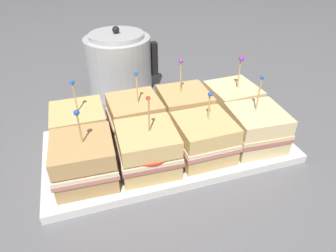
% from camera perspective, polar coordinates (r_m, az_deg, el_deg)
% --- Properties ---
extents(ground_plane, '(6.00, 6.00, 0.00)m').
position_cam_1_polar(ground_plane, '(0.69, 0.00, -4.45)').
color(ground_plane, slate).
extents(serving_platter, '(0.54, 0.27, 0.02)m').
position_cam_1_polar(serving_platter, '(0.69, 0.00, -3.87)').
color(serving_platter, silver).
rests_on(serving_platter, ground_plane).
extents(sandwich_front_far_left, '(0.12, 0.12, 0.16)m').
position_cam_1_polar(sandwich_front_far_left, '(0.59, -15.65, -6.40)').
color(sandwich_front_far_left, tan).
rests_on(sandwich_front_far_left, serving_platter).
extents(sandwich_front_center_left, '(0.12, 0.12, 0.17)m').
position_cam_1_polar(sandwich_front_center_left, '(0.59, -3.91, -4.48)').
color(sandwich_front_center_left, tan).
rests_on(sandwich_front_center_left, serving_platter).
extents(sandwich_front_center_right, '(0.12, 0.12, 0.15)m').
position_cam_1_polar(sandwich_front_center_right, '(0.63, 6.83, -2.31)').
color(sandwich_front_center_right, tan).
rests_on(sandwich_front_center_right, serving_platter).
extents(sandwich_front_far_right, '(0.12, 0.12, 0.16)m').
position_cam_1_polar(sandwich_front_far_right, '(0.68, 16.37, -0.42)').
color(sandwich_front_far_right, beige).
rests_on(sandwich_front_far_right, serving_platter).
extents(sandwich_back_far_left, '(0.12, 0.12, 0.16)m').
position_cam_1_polar(sandwich_back_far_left, '(0.69, -16.52, -0.07)').
color(sandwich_back_far_left, tan).
rests_on(sandwich_back_far_left, serving_platter).
extents(sandwich_back_center_left, '(0.12, 0.12, 0.16)m').
position_cam_1_polar(sandwich_back_center_left, '(0.69, -6.28, 1.66)').
color(sandwich_back_center_left, tan).
rests_on(sandwich_back_center_left, serving_platter).
extents(sandwich_back_center_right, '(0.12, 0.12, 0.17)m').
position_cam_1_polar(sandwich_back_center_right, '(0.72, 3.10, 3.29)').
color(sandwich_back_center_right, tan).
rests_on(sandwich_back_center_right, serving_platter).
extents(sandwich_back_far_right, '(0.12, 0.12, 0.17)m').
position_cam_1_polar(sandwich_back_far_right, '(0.77, 12.04, 4.49)').
color(sandwich_back_far_right, beige).
rests_on(sandwich_back_far_right, serving_platter).
extents(kettle_steel, '(0.21, 0.19, 0.20)m').
position_cam_1_polar(kettle_steel, '(0.92, -9.25, 11.59)').
color(kettle_steel, '#B7BABF').
rests_on(kettle_steel, ground_plane).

